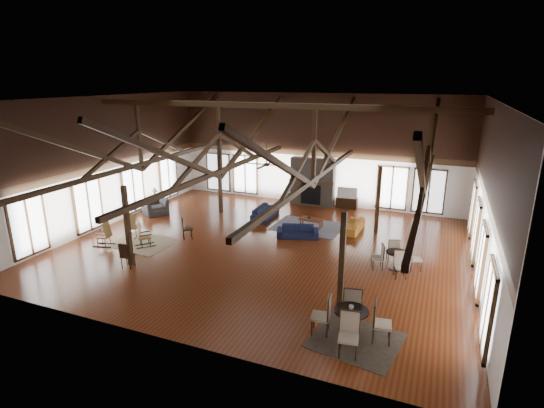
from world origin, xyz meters
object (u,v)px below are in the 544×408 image
at_px(sofa_orange, 353,225).
at_px(coffee_table, 311,220).
at_px(sofa_navy_left, 265,213).
at_px(armchair, 155,207).
at_px(cafe_table_far, 396,257).
at_px(tv_console, 347,203).
at_px(cafe_table_near, 351,318).
at_px(sofa_navy_front, 298,232).

xyz_separation_m(sofa_orange, coffee_table, (-1.90, -0.28, 0.11)).
bearing_deg(sofa_orange, sofa_navy_left, -88.94).
bearing_deg(coffee_table, armchair, -163.64).
distance_m(sofa_orange, coffee_table, 1.93).
height_order(coffee_table, cafe_table_far, cafe_table_far).
distance_m(coffee_table, armchair, 8.15).
relative_size(sofa_orange, coffee_table, 1.53).
relative_size(coffee_table, tv_console, 1.06).
bearing_deg(sofa_orange, tv_console, -160.01).
height_order(coffee_table, cafe_table_near, cafe_table_near).
xyz_separation_m(armchair, cafe_table_far, (12.29, -2.11, 0.08)).
distance_m(coffee_table, cafe_table_far, 5.28).
relative_size(coffee_table, cafe_table_far, 0.64).
relative_size(sofa_navy_front, coffee_table, 1.53).
bearing_deg(coffee_table, sofa_navy_front, -88.08).
distance_m(armchair, tv_console, 10.14).
distance_m(sofa_navy_front, sofa_navy_left, 3.03).
xyz_separation_m(sofa_navy_front, sofa_orange, (2.08, 1.74, -0.00)).
distance_m(sofa_navy_left, cafe_table_near, 10.44).
height_order(sofa_navy_left, coffee_table, sofa_navy_left).
height_order(sofa_navy_left, tv_console, sofa_navy_left).
relative_size(sofa_navy_front, tv_console, 1.62).
bearing_deg(cafe_table_near, cafe_table_far, 82.39).
relative_size(sofa_navy_front, armchair, 1.52).
bearing_deg(armchair, cafe_table_near, -90.42).
height_order(sofa_navy_left, armchair, armchair).
height_order(coffee_table, tv_console, tv_console).
bearing_deg(tv_console, cafe_table_far, -64.07).
relative_size(cafe_table_near, cafe_table_far, 1.19).
bearing_deg(cafe_table_far, tv_console, 115.93).
bearing_deg(sofa_navy_left, tv_console, -47.92).
bearing_deg(cafe_table_far, sofa_orange, 123.72).
relative_size(sofa_navy_left, armchair, 1.71).
relative_size(sofa_navy_left, sofa_orange, 1.13).
xyz_separation_m(coffee_table, cafe_table_far, (4.21, -3.18, 0.10)).
distance_m(sofa_navy_left, armchair, 5.74).
height_order(armchair, cafe_table_near, cafe_table_near).
relative_size(sofa_navy_front, cafe_table_far, 0.98).
bearing_deg(sofa_navy_left, sofa_orange, -94.15).
bearing_deg(tv_console, armchair, -151.69).
relative_size(sofa_navy_left, cafe_table_near, 0.93).
bearing_deg(sofa_navy_left, cafe_table_near, -146.38).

